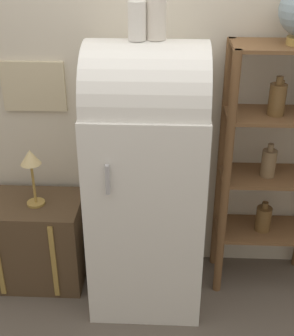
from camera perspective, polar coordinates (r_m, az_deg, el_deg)
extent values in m
plane|color=#60564C|center=(2.99, -0.24, -17.13)|extent=(12.00, 12.00, 0.00)
cube|color=beige|center=(2.80, 0.32, 11.98)|extent=(7.00, 0.05, 2.70)
cube|color=#C6B793|center=(2.91, -13.66, 9.63)|extent=(0.38, 0.02, 0.30)
cube|color=white|center=(2.77, -0.03, -4.42)|extent=(0.64, 0.65, 1.27)
cylinder|color=white|center=(2.49, -0.03, 8.44)|extent=(0.63, 0.61, 0.61)
cylinder|color=#B7B7BC|center=(2.31, -4.84, -1.43)|extent=(0.02, 0.02, 0.16)
cube|color=brown|center=(3.14, -13.49, -8.58)|extent=(0.62, 0.42, 0.58)
cube|color=#AD8942|center=(2.94, -11.29, -11.22)|extent=(0.03, 0.01, 0.52)
cylinder|color=brown|center=(2.72, 9.57, -2.09)|extent=(0.05, 0.05, 1.55)
cylinder|color=brown|center=(2.96, 9.03, 0.59)|extent=(0.05, 0.05, 1.55)
cube|color=brown|center=(3.09, 14.01, -7.31)|extent=(0.60, 0.31, 0.02)
cube|color=brown|center=(2.89, 14.87, -0.98)|extent=(0.60, 0.31, 0.02)
cube|color=brown|center=(2.73, 15.84, 6.17)|extent=(0.60, 0.31, 0.02)
cube|color=brown|center=(2.62, 16.95, 14.06)|extent=(0.60, 0.31, 0.02)
cylinder|color=brown|center=(2.70, 15.87, 7.87)|extent=(0.06, 0.06, 0.16)
cylinder|color=brown|center=(2.67, 16.14, 9.84)|extent=(0.02, 0.02, 0.04)
cylinder|color=brown|center=(3.03, 13.99, -6.03)|extent=(0.10, 0.10, 0.16)
cylinder|color=brown|center=(2.98, 14.21, -4.43)|extent=(0.04, 0.04, 0.04)
cylinder|color=#7F6647|center=(2.83, 14.60, 0.57)|extent=(0.09, 0.09, 0.17)
cylinder|color=#7F6647|center=(2.79, 14.85, 2.46)|extent=(0.03, 0.03, 0.04)
cylinder|color=brown|center=(2.68, 15.58, 8.03)|extent=(0.09, 0.09, 0.18)
cylinder|color=brown|center=(2.65, 15.88, 10.25)|extent=(0.04, 0.04, 0.04)
cylinder|color=white|center=(2.38, -1.22, 17.49)|extent=(0.09, 0.09, 0.18)
cylinder|color=silver|center=(2.40, 1.15, 17.66)|extent=(0.10, 0.10, 0.19)
cylinder|color=#AD8942|center=(2.96, -13.37, -4.16)|extent=(0.11, 0.11, 0.02)
cylinder|color=#AD8942|center=(2.89, -13.67, -1.82)|extent=(0.02, 0.02, 0.26)
cone|color=#DBC184|center=(2.81, -14.06, 1.30)|extent=(0.12, 0.12, 0.09)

